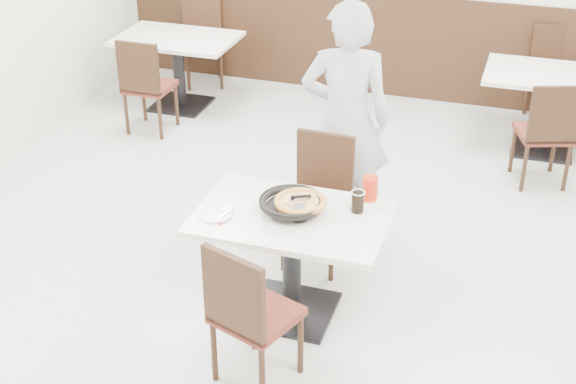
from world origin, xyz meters
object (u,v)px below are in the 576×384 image
(chair_far, at_px, (316,205))
(cola_glass, at_px, (358,202))
(diner_person, at_px, (346,121))
(bg_chair_right_far, at_px, (553,77))
(pizza, at_px, (300,204))
(red_cup, at_px, (370,188))
(bg_chair_right_near, at_px, (544,131))
(pizza_pan, at_px, (292,206))
(bg_table_left, at_px, (179,72))
(chair_near, at_px, (257,312))
(bg_chair_left_near, at_px, (150,84))
(bg_chair_left_far, at_px, (203,43))
(side_plate, at_px, (216,215))
(bg_table_right, at_px, (547,112))
(main_table, at_px, (292,265))

(chair_far, distance_m, cola_glass, 0.70)
(diner_person, distance_m, bg_chair_right_far, 3.04)
(pizza, bearing_deg, diner_person, 89.89)
(chair_far, height_order, red_cup, chair_far)
(bg_chair_right_far, bearing_deg, bg_chair_right_near, 71.70)
(pizza_pan, bearing_deg, bg_table_left, 126.06)
(chair_near, xyz_separation_m, pizza_pan, (-0.01, 0.69, 0.32))
(chair_far, xyz_separation_m, cola_glass, (0.40, -0.46, 0.34))
(bg_table_left, height_order, bg_chair_right_near, bg_chair_right_near)
(bg_table_left, relative_size, bg_chair_right_far, 1.26)
(bg_chair_right_near, bearing_deg, diner_person, -157.41)
(bg_chair_left_near, height_order, bg_chair_left_far, same)
(side_plate, relative_size, diner_person, 0.11)
(bg_table_left, bearing_deg, bg_table_right, 1.18)
(chair_near, distance_m, diner_person, 1.87)
(main_table, xyz_separation_m, cola_glass, (0.38, 0.17, 0.44))
(diner_person, height_order, bg_table_left, diner_person)
(pizza_pan, xyz_separation_m, cola_glass, (0.39, 0.13, 0.02))
(bg_chair_left_near, xyz_separation_m, bg_chair_left_far, (-0.00, 1.31, 0.00))
(side_plate, bearing_deg, bg_chair_left_far, 114.51)
(cola_glass, distance_m, bg_chair_left_near, 3.41)
(pizza, bearing_deg, cola_glass, 20.05)
(diner_person, xyz_separation_m, bg_chair_right_far, (1.45, 2.63, -0.43))
(diner_person, height_order, bg_chair_right_far, diner_person)
(main_table, relative_size, bg_table_left, 1.00)
(chair_far, bearing_deg, red_cup, 149.71)
(main_table, xyz_separation_m, pizza, (0.04, 0.05, 0.44))
(pizza_pan, xyz_separation_m, bg_chair_right_near, (1.47, 2.39, -0.32))
(side_plate, xyz_separation_m, cola_glass, (0.82, 0.33, 0.06))
(chair_far, relative_size, bg_chair_right_far, 1.00)
(diner_person, relative_size, bg_chair_left_near, 1.91)
(pizza, height_order, cola_glass, cola_glass)
(side_plate, relative_size, bg_chair_right_far, 0.21)
(main_table, distance_m, bg_chair_left_near, 3.25)
(chair_far, height_order, bg_chair_left_far, same)
(bg_table_left, bearing_deg, chair_near, -59.25)
(side_plate, distance_m, bg_table_left, 3.65)
(pizza_pan, height_order, diner_person, diner_person)
(bg_chair_left_near, relative_size, bg_chair_left_far, 1.00)
(bg_chair_left_near, relative_size, bg_chair_right_far, 1.00)
(chair_far, bearing_deg, pizza_pan, 93.54)
(red_cup, relative_size, bg_chair_right_near, 0.17)
(diner_person, distance_m, bg_table_left, 2.96)
(chair_far, distance_m, bg_table_left, 3.24)
(red_cup, xyz_separation_m, bg_chair_left_far, (-2.61, 3.35, -0.35))
(diner_person, bearing_deg, red_cup, 103.48)
(cola_glass, xyz_separation_m, red_cup, (0.04, 0.18, 0.02))
(cola_glass, xyz_separation_m, bg_chair_left_far, (-2.58, 3.53, -0.34))
(side_plate, distance_m, bg_chair_right_near, 3.22)
(pizza, bearing_deg, pizza_pan, -171.38)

